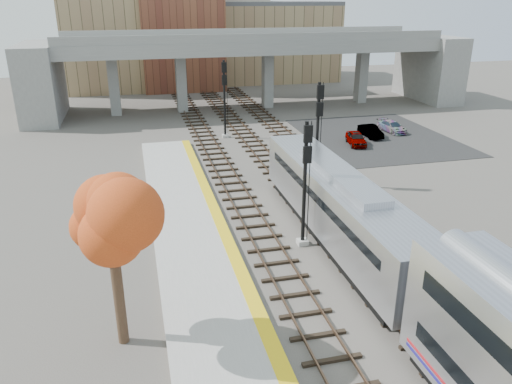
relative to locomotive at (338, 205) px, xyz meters
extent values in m
plane|color=#47423D|center=(-1.00, -7.27, -2.28)|extent=(160.00, 160.00, 0.00)
cube|color=#9E9E99|center=(-8.25, -7.27, -2.10)|extent=(4.50, 60.00, 0.35)
cube|color=yellow|center=(-6.35, -7.27, -1.92)|extent=(0.70, 60.00, 0.01)
cube|color=black|center=(-4.20, 5.23, -2.21)|extent=(2.50, 95.00, 0.14)
cube|color=brown|center=(-4.92, 5.23, -2.10)|extent=(0.07, 95.00, 0.14)
cube|color=brown|center=(-3.48, 5.23, -2.10)|extent=(0.07, 95.00, 0.14)
cube|color=black|center=(0.00, 5.23, -2.21)|extent=(2.50, 95.00, 0.14)
cube|color=brown|center=(-0.72, 5.23, -2.10)|extent=(0.07, 95.00, 0.14)
cube|color=brown|center=(0.72, 5.23, -2.10)|extent=(0.07, 95.00, 0.14)
cube|color=black|center=(4.00, 5.23, -2.21)|extent=(2.50, 95.00, 0.14)
cube|color=brown|center=(3.28, 5.23, -2.10)|extent=(0.07, 95.00, 0.14)
cube|color=brown|center=(4.72, 5.23, -2.10)|extent=(0.07, 95.00, 0.14)
cube|color=slate|center=(4.00, 37.73, 5.47)|extent=(46.00, 10.00, 1.50)
cube|color=slate|center=(4.00, 32.93, 6.72)|extent=(46.00, 0.20, 1.00)
cube|color=slate|center=(4.00, 42.53, 6.72)|extent=(46.00, 0.20, 1.00)
cube|color=slate|center=(-13.00, 37.73, 1.22)|extent=(1.20, 1.60, 7.00)
cube|color=slate|center=(-5.00, 37.73, 1.22)|extent=(1.20, 1.60, 7.00)
cube|color=slate|center=(6.00, 37.73, 1.22)|extent=(1.20, 1.60, 7.00)
cube|color=slate|center=(19.00, 37.73, 1.22)|extent=(1.20, 1.60, 7.00)
cube|color=slate|center=(-21.00, 37.73, 1.97)|extent=(4.00, 12.00, 8.50)
cube|color=slate|center=(29.00, 37.73, 1.97)|extent=(4.00, 12.00, 8.50)
cube|color=#9C835A|center=(-11.00, 57.73, 5.72)|extent=(18.00, 14.00, 16.00)
cube|color=beige|center=(3.00, 62.73, 4.72)|extent=(16.00, 16.00, 14.00)
cube|color=brown|center=(-3.00, 54.73, 7.72)|extent=(12.00, 10.00, 20.00)
cube|color=#9C835A|center=(13.00, 60.73, 3.72)|extent=(20.00, 14.00, 12.00)
cube|color=#4C4C4F|center=(13.00, 60.73, 10.02)|extent=(20.00, 14.00, 0.60)
cube|color=black|center=(13.00, 20.73, -2.26)|extent=(14.00, 18.00, 0.04)
cube|color=#A8AAB2|center=(0.00, -0.01, 0.07)|extent=(3.00, 19.00, 3.20)
cube|color=black|center=(0.00, 9.51, 0.67)|extent=(2.20, 0.06, 1.10)
cube|color=black|center=(0.00, -0.01, 0.67)|extent=(3.02, 16.15, 0.50)
cube|color=black|center=(0.00, -0.01, -1.78)|extent=(2.70, 17.10, 0.50)
cube|color=#A8AAB2|center=(0.00, -0.01, 1.87)|extent=(1.60, 9.50, 0.40)
cube|color=#9E9E99|center=(-2.10, -0.02, -2.13)|extent=(0.60, 0.60, 0.30)
cylinder|color=black|center=(-2.10, -0.02, 1.38)|extent=(0.21, 0.21, 7.31)
cube|color=black|center=(-2.10, -0.27, 4.40)|extent=(0.47, 0.18, 0.94)
cube|color=black|center=(-2.10, -0.27, 3.26)|extent=(0.47, 0.18, 0.94)
cube|color=#9E9E99|center=(2.00, 9.01, -2.13)|extent=(0.60, 0.60, 0.30)
cylinder|color=black|center=(2.00, 9.01, 1.62)|extent=(0.22, 0.22, 7.80)
cube|color=black|center=(2.00, 8.76, 4.85)|extent=(0.50, 0.18, 1.00)
cube|color=black|center=(2.00, 8.76, 3.63)|extent=(0.50, 0.18, 1.00)
cube|color=#9E9E99|center=(-2.10, 24.25, -2.13)|extent=(0.60, 0.60, 0.30)
cylinder|color=black|center=(-2.10, 24.25, 1.57)|extent=(0.22, 0.22, 7.70)
cube|color=black|center=(-2.10, 24.00, 4.76)|extent=(0.49, 0.18, 0.99)
cube|color=black|center=(-2.10, 24.00, 3.55)|extent=(0.49, 0.18, 0.99)
cylinder|color=#382619|center=(-12.21, -6.53, 0.35)|extent=(0.44, 0.44, 5.26)
ellipsoid|color=#D94F1C|center=(-12.21, -6.53, 3.35)|extent=(3.60, 3.60, 3.75)
imported|color=#99999E|center=(9.63, 18.39, -1.60)|extent=(2.19, 3.96, 1.27)
imported|color=#99999E|center=(12.29, 20.70, -1.64)|extent=(1.33, 3.67, 1.20)
imported|color=#99999E|center=(15.42, 22.02, -1.68)|extent=(2.11, 4.03, 1.12)
camera|label=1|loc=(-10.96, -24.52, 11.24)|focal=35.00mm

